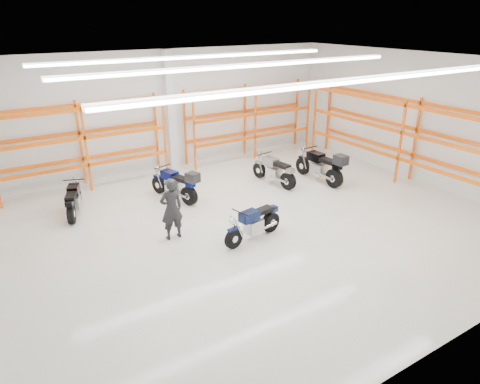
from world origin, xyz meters
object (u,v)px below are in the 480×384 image
standing_man (171,209)px  structural_column (170,111)px  motorcycle_main (255,223)px  motorcycle_back_d (323,167)px  motorcycle_back_a (74,201)px  motorcycle_back_c (275,171)px  motorcycle_back_b (177,185)px

standing_man → structural_column: 6.05m
motorcycle_main → motorcycle_back_d: size_ratio=0.81×
motorcycle_back_d → motorcycle_back_a: bearing=166.9°
motorcycle_main → motorcycle_back_a: bearing=132.6°
motorcycle_back_d → structural_column: 6.07m
motorcycle_back_a → structural_column: size_ratio=0.41×
structural_column → motorcycle_back_c: bearing=-57.0°
motorcycle_back_a → standing_man: size_ratio=1.08×
motorcycle_back_a → motorcycle_back_d: (8.21, -1.91, 0.15)m
motorcycle_main → standing_man: 2.27m
motorcycle_main → structural_column: bearing=85.5°
motorcycle_back_c → motorcycle_back_a: bearing=170.1°
motorcycle_back_c → motorcycle_back_d: 1.72m
motorcycle_main → standing_man: bearing=147.2°
motorcycle_back_a → motorcycle_back_c: size_ratio=0.89×
motorcycle_back_a → motorcycle_back_d: bearing=-13.1°
motorcycle_back_b → motorcycle_back_c: (3.56, -0.52, -0.06)m
motorcycle_back_d → motorcycle_back_c: bearing=154.3°
motorcycle_back_a → motorcycle_back_d: motorcycle_back_d is taller
motorcycle_back_a → motorcycle_back_c: bearing=-9.9°
structural_column → motorcycle_back_b: bearing=-111.6°
motorcycle_main → motorcycle_back_d: bearing=26.9°
motorcycle_back_a → motorcycle_back_d: 8.44m
motorcycle_back_a → motorcycle_back_b: size_ratio=0.86×
motorcycle_main → motorcycle_back_c: (2.85, 2.98, 0.03)m
motorcycle_back_b → structural_column: size_ratio=0.48×
motorcycle_back_c → standing_man: standing_man is taller
motorcycle_main → motorcycle_back_d: motorcycle_back_d is taller
motorcycle_main → motorcycle_back_d: (4.40, 2.24, 0.14)m
motorcycle_main → structural_column: 6.85m
motorcycle_main → standing_man: (-1.88, 1.21, 0.41)m
motorcycle_main → motorcycle_back_c: size_ratio=0.93×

